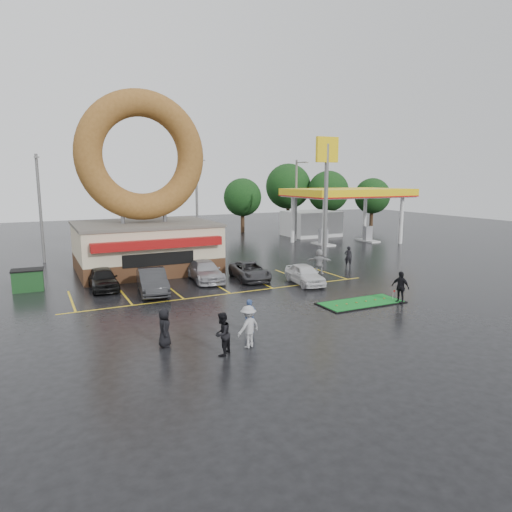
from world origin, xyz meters
name	(u,v)px	position (x,y,z in m)	size (l,w,h in m)	color
ground	(255,307)	(0.00, 0.00, 0.00)	(120.00, 120.00, 0.00)	black
donut_shop	(144,213)	(-3.00, 12.97, 4.46)	(10.20, 8.70, 13.50)	#472B19
gas_station	(331,208)	(20.00, 20.94, 3.70)	(12.30, 13.65, 5.90)	silver
shell_sign	(326,174)	(13.00, 12.00, 7.38)	(2.20, 0.36, 10.60)	slate
streetlight_left	(40,206)	(-10.00, 19.92, 4.78)	(0.40, 2.21, 9.00)	slate
streetlight_mid	(197,201)	(4.00, 20.92, 4.78)	(0.40, 2.21, 9.00)	slate
streetlight_right	(296,198)	(16.00, 21.92, 4.78)	(0.40, 2.21, 9.00)	slate
tree_far_a	(328,191)	(26.00, 30.00, 5.18)	(5.60, 5.60, 8.00)	#332114
tree_far_b	(372,196)	(32.00, 28.00, 4.53)	(4.90, 4.90, 7.00)	#332114
tree_far_c	(288,186)	(22.00, 34.00, 5.84)	(6.30, 6.30, 9.00)	#332114
tree_far_d	(242,197)	(14.00, 32.00, 4.53)	(4.90, 4.90, 7.00)	#332114
car_black	(103,279)	(-6.91, 8.00, 0.70)	(1.66, 4.13, 1.41)	black
car_dgrey	(152,281)	(-4.32, 5.60, 0.76)	(1.61, 4.61, 1.52)	#29292B
car_silver	(205,271)	(-0.17, 7.46, 0.68)	(1.91, 4.70, 1.36)	#A2A2A7
car_grey	(250,271)	(2.75, 6.36, 0.62)	(2.06, 4.48, 1.24)	#313134
car_white	(305,274)	(5.49, 3.50, 0.68)	(1.60, 3.98, 1.36)	silver
person_blue	(250,316)	(-2.03, -3.63, 0.79)	(0.57, 0.38, 1.57)	navy
person_blackjkt	(222,334)	(-4.22, -5.57, 0.89)	(0.86, 0.67, 1.77)	black
person_hoodie	(248,327)	(-2.90, -5.27, 0.91)	(1.17, 0.67, 1.82)	#98989B
person_bystander	(164,328)	(-6.05, -3.61, 0.82)	(0.81, 0.52, 1.65)	black
person_cameraman	(400,287)	(7.84, -2.90, 0.92)	(1.08, 0.45, 1.85)	black
person_walker_near	(319,261)	(8.26, 5.89, 0.94)	(1.74, 0.55, 1.87)	#969698
person_walker_far	(348,257)	(11.84, 7.03, 0.84)	(0.61, 0.40, 1.68)	black
dumpster	(28,281)	(-11.23, 9.79, 0.65)	(1.80, 1.20, 1.30)	#1A461E
putting_green	(361,303)	(5.80, -2.01, 0.04)	(5.00, 2.19, 0.62)	black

